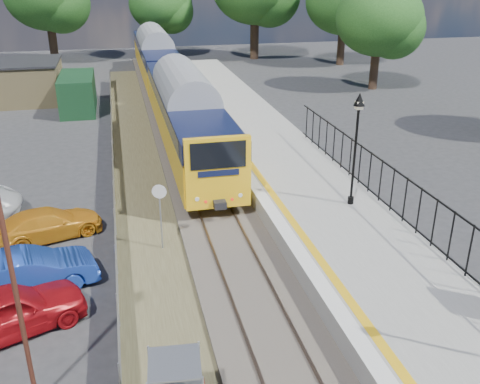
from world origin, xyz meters
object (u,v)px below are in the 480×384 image
object	(u,v)px
speed_sign	(160,206)
carpark_lamp	(12,272)
car_yellow	(48,224)
victorian_lamp_north	(357,123)
car_blue	(28,273)
car_red	(8,311)
train	(167,76)

from	to	relation	value
speed_sign	carpark_lamp	size ratio (longest dim) A/B	0.41
car_yellow	carpark_lamp	bearing A→B (deg)	164.21
victorian_lamp_north	speed_sign	xyz separation A→B (m)	(-7.80, -0.52, -2.49)
victorian_lamp_north	carpark_lamp	xyz separation A→B (m)	(-11.56, -7.55, -0.56)
carpark_lamp	car_blue	world-z (taller)	carpark_lamp
carpark_lamp	car_yellow	xyz separation A→B (m)	(-0.50, 9.02, -3.14)
car_red	train	bearing A→B (deg)	-39.46
train	car_red	bearing A→B (deg)	-105.62
carpark_lamp	car_red	size ratio (longest dim) A/B	1.47
victorian_lamp_north	car_yellow	bearing A→B (deg)	173.06
speed_sign	car_yellow	size ratio (longest dim) A/B	0.64
car_red	victorian_lamp_north	bearing A→B (deg)	-94.11
car_blue	victorian_lamp_north	bearing A→B (deg)	-93.97
victorian_lamp_north	car_blue	world-z (taller)	victorian_lamp_north
victorian_lamp_north	speed_sign	size ratio (longest dim) A/B	1.72
car_blue	car_yellow	distance (m)	3.84
car_red	car_blue	size ratio (longest dim) A/B	1.01
carpark_lamp	speed_sign	bearing A→B (deg)	61.84
carpark_lamp	car_yellow	bearing A→B (deg)	93.16
victorian_lamp_north	car_yellow	world-z (taller)	victorian_lamp_north
carpark_lamp	victorian_lamp_north	bearing A→B (deg)	33.14
speed_sign	car_blue	xyz separation A→B (m)	(-4.51, -1.84, -1.09)
car_red	speed_sign	bearing A→B (deg)	-74.06
carpark_lamp	car_red	distance (m)	4.38
train	car_red	distance (m)	27.16
car_yellow	car_red	bearing A→B (deg)	155.89
victorian_lamp_north	car_red	size ratio (longest dim) A/B	1.04
train	speed_sign	distance (m)	22.26
car_yellow	victorian_lamp_north	bearing A→B (deg)	-115.89
car_red	car_yellow	size ratio (longest dim) A/B	1.06
speed_sign	car_yellow	xyz separation A→B (m)	(-4.26, 1.99, -1.20)
speed_sign	car_red	xyz separation A→B (m)	(-4.80, -4.00, -1.05)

